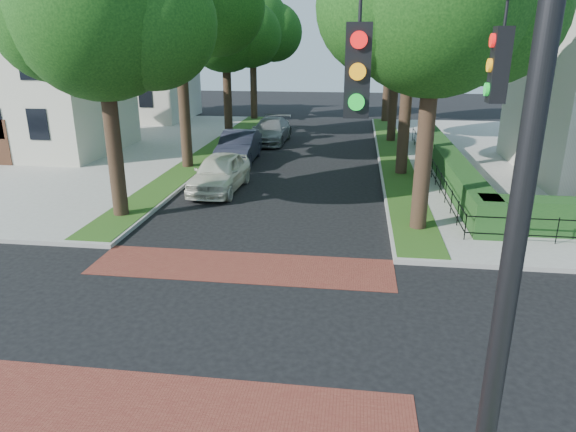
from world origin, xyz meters
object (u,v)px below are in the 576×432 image
(parked_car_rear, at_px, (271,131))
(traffic_signal, at_px, (498,190))
(parked_car_middle, at_px, (239,147))
(parked_car_front, at_px, (220,172))

(parked_car_rear, bearing_deg, traffic_signal, -73.26)
(parked_car_middle, height_order, parked_car_rear, parked_car_middle)
(parked_car_front, height_order, parked_car_middle, parked_car_middle)
(traffic_signal, bearing_deg, parked_car_front, 116.02)
(traffic_signal, bearing_deg, parked_car_middle, 110.71)
(traffic_signal, xyz_separation_m, parked_car_middle, (-8.07, 21.36, -3.85))
(parked_car_front, xyz_separation_m, parked_car_rear, (0.34, 11.80, -0.04))
(parked_car_middle, relative_size, parked_car_rear, 0.96)
(traffic_signal, distance_m, parked_car_rear, 28.69)
(parked_car_middle, bearing_deg, traffic_signal, -71.41)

